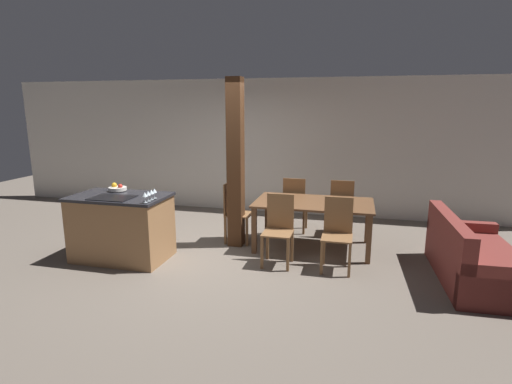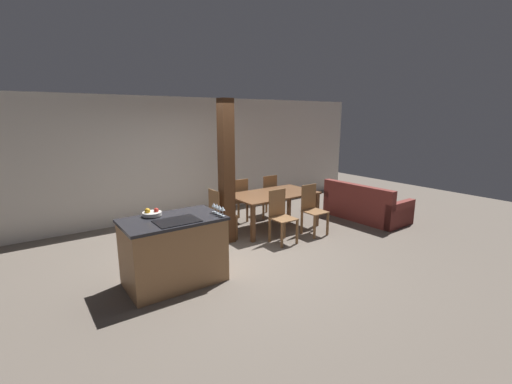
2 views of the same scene
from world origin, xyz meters
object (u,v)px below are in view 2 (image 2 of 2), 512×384
fruit_bowl (152,213)px  dining_chair_near_left (281,215)px  dining_chair_far_right (267,195)px  couch (365,207)px  timber_post (226,173)px  dining_table (273,197)px  kitchen_island (174,251)px  dining_chair_near_right (312,209)px  wine_glass_near (223,209)px  dining_chair_head_end (220,214)px  dining_chair_far_left (238,200)px  wine_glass_middle (220,208)px  wine_glass_end (214,205)px  wine_glass_far (217,206)px

fruit_bowl → dining_chair_near_left: 2.45m
dining_chair_near_left → dining_chair_far_right: same height
couch → timber_post: size_ratio=0.70×
dining_chair_near_left → timber_post: size_ratio=0.38×
dining_table → kitchen_island: bearing=-157.0°
dining_chair_near_right → timber_post: bearing=159.9°
wine_glass_near → timber_post: size_ratio=0.05×
dining_chair_head_end → timber_post: 0.80m
wine_glass_near → dining_chair_far_left: 2.77m
dining_chair_near_right → dining_chair_far_left: size_ratio=1.00×
kitchen_island → couch: (4.71, 0.40, -0.20)m
fruit_bowl → dining_chair_near_left: (2.40, 0.12, -0.47)m
kitchen_island → wine_glass_middle: size_ratio=9.64×
kitchen_island → wine_glass_middle: (0.59, -0.25, 0.58)m
fruit_bowl → dining_chair_far_right: bearing=26.4°
wine_glass_end → dining_table: 2.38m
dining_chair_near_right → wine_glass_far: bearing=-167.4°
kitchen_island → dining_chair_near_right: (3.01, 0.37, 0.04)m
kitchen_island → dining_chair_near_left: dining_chair_near_left is taller
dining_chair_far_left → couch: dining_chair_far_left is taller
wine_glass_end → dining_chair_near_right: (2.42, 0.46, -0.54)m
fruit_bowl → dining_chair_far_left: (2.40, 1.59, -0.47)m
couch → dining_chair_far_left: bearing=58.1°
wine_glass_near → wine_glass_middle: bearing=90.0°
dining_chair_near_left → timber_post: bearing=143.7°
kitchen_island → dining_chair_far_right: 3.53m
fruit_bowl → wine_glass_far: bearing=-28.2°
kitchen_island → dining_chair_far_left: size_ratio=1.38×
dining_chair_near_left → dining_chair_head_end: bearing=139.6°
dining_chair_far_right → dining_table: bearing=61.5°
kitchen_island → dining_chair_near_right: dining_chair_near_right is taller
kitchen_island → wine_glass_far: wine_glass_far is taller
dining_table → dining_chair_near_left: bearing=-118.5°
dining_chair_far_left → dining_chair_head_end: bearing=40.4°
wine_glass_far → timber_post: bearing=53.7°
wine_glass_near → wine_glass_middle: 0.08m
dining_table → wine_glass_middle: bearing=-146.0°
wine_glass_middle → dining_chair_near_left: 1.82m
wine_glass_near → wine_glass_middle: same height
wine_glass_middle → couch: wine_glass_middle is taller
dining_chair_near_left → dining_chair_near_right: (0.80, 0.00, 0.00)m
dining_chair_far_left → couch: (2.49, -1.44, -0.24)m
fruit_bowl → dining_chair_far_left: bearing=33.5°
dining_chair_near_right → couch: dining_chair_near_right is taller
dining_chair_near_right → fruit_bowl: bearing=-177.8°
dining_table → couch: couch is taller
fruit_bowl → dining_table: 2.95m
wine_glass_near → dining_chair_near_right: size_ratio=0.14×
dining_chair_near_right → timber_post: size_ratio=0.38×
kitchen_island → dining_chair_near_left: 2.24m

